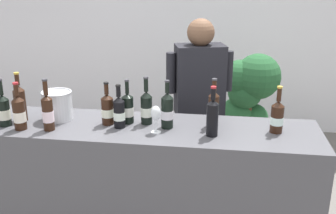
% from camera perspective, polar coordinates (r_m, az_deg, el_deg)
% --- Properties ---
extents(wall_back, '(8.00, 0.10, 2.80)m').
position_cam_1_polar(wall_back, '(5.12, 2.53, 12.34)').
color(wall_back, white).
rests_on(wall_back, ground_plane).
extents(counter, '(2.35, 0.59, 0.98)m').
position_cam_1_polar(counter, '(2.93, -2.89, -11.82)').
color(counter, '#4C4C51').
rests_on(counter, ground_plane).
extents(wine_bottle_0, '(0.08, 0.08, 0.30)m').
position_cam_1_polar(wine_bottle_0, '(2.68, -7.08, -0.69)').
color(wine_bottle_0, black).
rests_on(wine_bottle_0, counter).
extents(wine_bottle_1, '(0.08, 0.08, 0.32)m').
position_cam_1_polar(wine_bottle_1, '(2.67, 15.52, -1.32)').
color(wine_bottle_1, black).
rests_on(wine_bottle_1, counter).
extents(wine_bottle_2, '(0.08, 0.08, 0.33)m').
position_cam_1_polar(wine_bottle_2, '(2.81, -20.74, -0.74)').
color(wine_bottle_2, black).
rests_on(wine_bottle_2, counter).
extents(wine_bottle_3, '(0.08, 0.08, 0.35)m').
position_cam_1_polar(wine_bottle_3, '(2.97, -20.61, 0.73)').
color(wine_bottle_3, black).
rests_on(wine_bottle_3, counter).
extents(wine_bottle_4, '(0.08, 0.08, 0.31)m').
position_cam_1_polar(wine_bottle_4, '(2.76, -5.86, -0.16)').
color(wine_bottle_4, black).
rests_on(wine_bottle_4, counter).
extents(wine_bottle_5, '(0.08, 0.08, 0.33)m').
position_cam_1_polar(wine_bottle_5, '(2.53, 6.44, -1.38)').
color(wine_bottle_5, black).
rests_on(wine_bottle_5, counter).
extents(wine_bottle_6, '(0.08, 0.08, 0.33)m').
position_cam_1_polar(wine_bottle_6, '(2.91, -22.69, -0.43)').
color(wine_bottle_6, black).
rests_on(wine_bottle_6, counter).
extents(wine_bottle_7, '(0.09, 0.09, 0.30)m').
position_cam_1_polar(wine_bottle_7, '(2.75, -8.77, -0.30)').
color(wine_bottle_7, black).
rests_on(wine_bottle_7, counter).
extents(wine_bottle_8, '(0.08, 0.08, 0.34)m').
position_cam_1_polar(wine_bottle_8, '(2.73, -3.14, -0.05)').
color(wine_bottle_8, black).
rests_on(wine_bottle_8, counter).
extents(wine_bottle_9, '(0.07, 0.07, 0.34)m').
position_cam_1_polar(wine_bottle_9, '(2.70, 6.60, -0.02)').
color(wine_bottle_9, black).
rests_on(wine_bottle_9, counter).
extents(wine_bottle_10, '(0.08, 0.08, 0.33)m').
position_cam_1_polar(wine_bottle_10, '(2.65, -0.12, -0.50)').
color(wine_bottle_10, black).
rests_on(wine_bottle_10, counter).
extents(wine_bottle_11, '(0.07, 0.07, 0.35)m').
position_cam_1_polar(wine_bottle_11, '(2.73, -17.00, -0.70)').
color(wine_bottle_11, black).
rests_on(wine_bottle_11, counter).
extents(wine_glass, '(0.07, 0.07, 0.19)m').
position_cam_1_polar(wine_glass, '(2.57, -1.78, -1.06)').
color(wine_glass, silver).
rests_on(wine_glass, counter).
extents(ice_bucket, '(0.21, 0.21, 0.21)m').
position_cam_1_polar(ice_bucket, '(2.91, -15.70, 0.25)').
color(ice_bucket, silver).
rests_on(ice_bucket, counter).
extents(person_server, '(0.54, 0.34, 1.65)m').
position_cam_1_polar(person_server, '(3.35, 4.43, -1.66)').
color(person_server, black).
rests_on(person_server, ground_plane).
extents(potted_shrub, '(0.58, 0.47, 1.24)m').
position_cam_1_polar(potted_shrub, '(4.07, 11.50, 1.24)').
color(potted_shrub, brown).
rests_on(potted_shrub, ground_plane).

